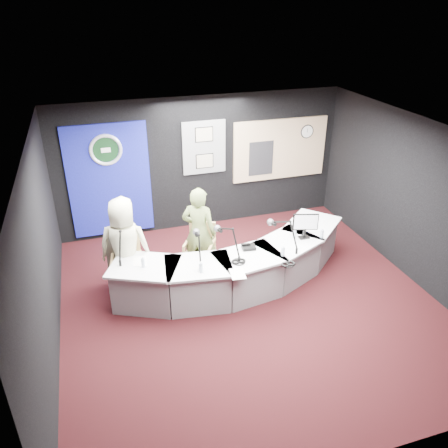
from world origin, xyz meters
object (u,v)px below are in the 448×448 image
object	(u,v)px
broadcast_desk	(237,266)
armchair_right	(200,251)
armchair_left	(127,264)
person_man	(125,247)
person_woman	(199,233)

from	to	relation	value
broadcast_desk	armchair_right	size ratio (longest dim) A/B	4.78
armchair_left	armchair_right	size ratio (longest dim) A/B	1.11
broadcast_desk	armchair_left	world-z (taller)	armchair_left
broadcast_desk	armchair_left	bearing A→B (deg)	167.40
broadcast_desk	person_man	bearing A→B (deg)	167.40
armchair_right	person_man	world-z (taller)	person_man
broadcast_desk	armchair_left	size ratio (longest dim) A/B	4.32
armchair_right	person_woman	bearing A→B (deg)	0.00
broadcast_desk	person_man	xyz separation A→B (m)	(-1.81, 0.41, 0.48)
person_man	person_woman	world-z (taller)	person_man
broadcast_desk	person_woman	world-z (taller)	person_woman
broadcast_desk	armchair_right	world-z (taller)	armchair_right
armchair_left	person_man	world-z (taller)	person_man
broadcast_desk	armchair_left	xyz separation A→B (m)	(-1.81, 0.41, 0.15)
armchair_right	person_woman	world-z (taller)	person_woman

